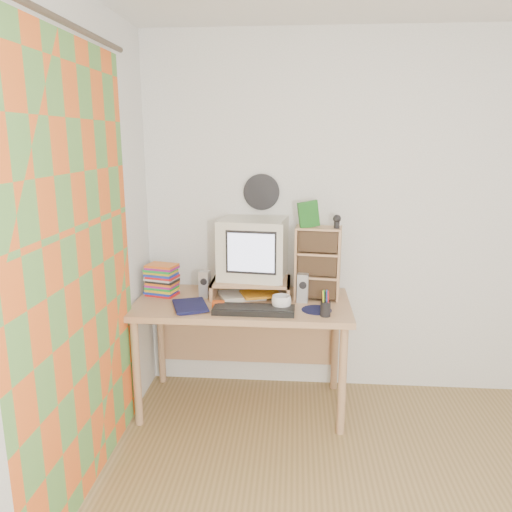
% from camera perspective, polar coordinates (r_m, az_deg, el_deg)
% --- Properties ---
extents(back_wall, '(3.50, 0.00, 3.50)m').
position_cam_1_polar(back_wall, '(3.58, 15.72, 4.09)').
color(back_wall, white).
rests_on(back_wall, floor).
extents(left_wall, '(0.00, 3.50, 3.50)m').
position_cam_1_polar(left_wall, '(2.09, -26.09, -3.15)').
color(left_wall, white).
rests_on(left_wall, floor).
extents(curtain, '(0.00, 2.20, 2.20)m').
position_cam_1_polar(curtain, '(2.50, -19.58, -2.35)').
color(curtain, orange).
rests_on(curtain, left_wall).
extents(wall_disc, '(0.25, 0.02, 0.25)m').
position_cam_1_polar(wall_disc, '(3.47, 0.63, 7.32)').
color(wall_disc, black).
rests_on(wall_disc, back_wall).
extents(desk, '(1.40, 0.70, 0.75)m').
position_cam_1_polar(desk, '(3.39, -1.44, -7.02)').
color(desk, tan).
rests_on(desk, floor).
extents(monitor_riser, '(0.52, 0.30, 0.12)m').
position_cam_1_polar(monitor_riser, '(3.35, -0.54, -3.15)').
color(monitor_riser, tan).
rests_on(monitor_riser, desk).
extents(crt_monitor, '(0.47, 0.47, 0.40)m').
position_cam_1_polar(crt_monitor, '(3.34, -0.33, 0.81)').
color(crt_monitor, beige).
rests_on(crt_monitor, monitor_riser).
extents(speaker_left, '(0.08, 0.08, 0.18)m').
position_cam_1_polar(speaker_left, '(3.37, -5.88, -3.21)').
color(speaker_left, '#A7A7AB').
rests_on(speaker_left, desk).
extents(speaker_right, '(0.08, 0.08, 0.19)m').
position_cam_1_polar(speaker_right, '(3.26, 5.36, -3.63)').
color(speaker_right, '#A7A7AB').
rests_on(speaker_right, desk).
extents(keyboard, '(0.50, 0.18, 0.03)m').
position_cam_1_polar(keyboard, '(3.08, -0.26, -6.18)').
color(keyboard, black).
rests_on(keyboard, desk).
extents(dvd_stack, '(0.22, 0.18, 0.28)m').
position_cam_1_polar(dvd_stack, '(3.44, -10.75, -2.17)').
color(dvd_stack, brown).
rests_on(dvd_stack, desk).
extents(cd_rack, '(0.31, 0.19, 0.48)m').
position_cam_1_polar(cd_rack, '(3.30, 7.09, -0.83)').
color(cd_rack, tan).
rests_on(cd_rack, desk).
extents(mug, '(0.13, 0.13, 0.10)m').
position_cam_1_polar(mug, '(3.10, 2.92, -5.39)').
color(mug, white).
rests_on(mug, desk).
extents(diary, '(0.29, 0.25, 0.05)m').
position_cam_1_polar(diary, '(3.17, -9.33, -5.59)').
color(diary, '#0F1038').
rests_on(diary, desk).
extents(mousepad, '(0.24, 0.24, 0.00)m').
position_cam_1_polar(mousepad, '(3.14, 6.94, -6.14)').
color(mousepad, black).
rests_on(mousepad, desk).
extents(pen_cup, '(0.07, 0.07, 0.12)m').
position_cam_1_polar(pen_cup, '(3.03, 7.95, -5.72)').
color(pen_cup, black).
rests_on(pen_cup, desk).
extents(papers, '(0.34, 0.30, 0.04)m').
position_cam_1_polar(papers, '(3.36, -0.80, -4.45)').
color(papers, beige).
rests_on(papers, desk).
extents(red_box, '(0.08, 0.05, 0.04)m').
position_cam_1_polar(red_box, '(3.17, -4.31, -5.54)').
color(red_box, '#D34A16').
rests_on(red_box, desk).
extents(game_box, '(0.13, 0.07, 0.17)m').
position_cam_1_polar(game_box, '(3.22, 6.02, 4.76)').
color(game_box, '#1A5D1B').
rests_on(game_box, cd_rack).
extents(webcam, '(0.05, 0.05, 0.09)m').
position_cam_1_polar(webcam, '(3.21, 9.23, 3.92)').
color(webcam, black).
rests_on(webcam, cd_rack).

